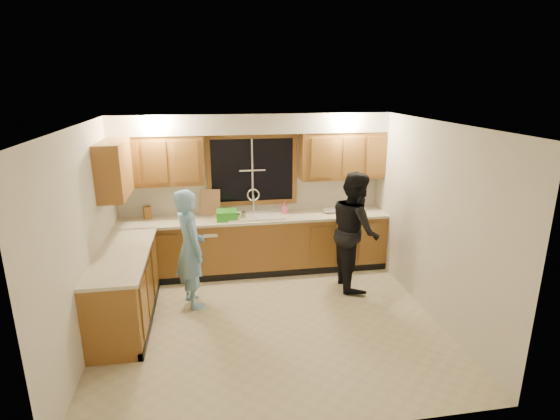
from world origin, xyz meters
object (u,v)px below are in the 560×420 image
Objects in this scene: sink at (255,220)px; man at (190,249)px; dishwasher at (202,250)px; woman at (355,230)px; soap_bottle at (285,208)px; stove at (117,310)px; dish_crate at (227,215)px; bowl at (330,211)px; knife_block at (147,213)px.

man reaches higher than sink.
dishwasher is 0.47× the size of woman.
sink is at bearing -64.79° from man.
sink is 4.50× the size of soap_bottle.
dish_crate reaches higher than stove.
bowl is at bearing -85.60° from man.
man is at bearing -121.81° from dish_crate.
sink is 2.60m from stove.
soap_bottle is at bearing -73.71° from man.
woman reaches higher than knife_block.
dishwasher is 1.47m from soap_bottle.
bowl is at bearing 0.08° from sink.
dish_crate is (-0.44, -0.10, 0.13)m from sink.
man is 5.19× the size of dish_crate.
dishwasher is 0.72m from dish_crate.
dishwasher is 2.04m from stove.
sink is at bearing -169.81° from soap_bottle.
sink is at bearing 0.99° from dishwasher.
man is at bearing 96.98° from woman.
soap_bottle is at bearing 39.89° from stove.
woman is 1.94m from dish_crate.
man reaches higher than bowl.
dishwasher is 2.61× the size of dish_crate.
woman reaches higher than bowl.
soap_bottle is at bearing -24.59° from knife_block.
woman is at bearing -77.87° from bowl.
man is (-0.98, -0.96, -0.05)m from sink.
dishwasher is (-0.85, -0.01, -0.45)m from sink.
sink is 1.22m from bowl.
soap_bottle reaches higher than stove.
soap_bottle reaches higher than dishwasher.
dishwasher is 1.04m from man.
woman is 0.79m from bowl.
man is 2.40m from bowl.
woman is 8.02× the size of bowl.
woman is at bearing -28.99° from sink.
sink is at bearing -28.17° from knife_block.
dishwasher is 0.50× the size of man.
dishwasher is at bearing -27.05° from man.
stove is 4.71× the size of soap_bottle.
dishwasher is 4.29× the size of soap_bottle.
woman is at bearing 18.43° from stove.
knife_block is at bearing 75.22° from woman.
stove is 3.56m from bowl.
dishwasher is at bearing -34.89° from knife_block.
stove is at bearing -134.61° from sink.
sink is 3.96× the size of bowl.
woman reaches higher than dish_crate.
sink is at bearing 12.76° from dish_crate.
bowl is at bearing -6.73° from soap_bottle.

